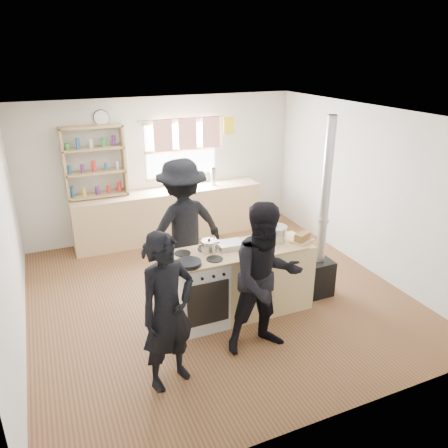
{
  "coord_description": "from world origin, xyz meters",
  "views": [
    {
      "loc": [
        -2.03,
        -5.0,
        3.25
      ],
      "look_at": [
        0.08,
        -0.1,
        1.1
      ],
      "focal_mm": 35.0,
      "sensor_mm": 36.0,
      "label": 1
    }
  ],
  "objects": [
    {
      "name": "ground",
      "position": [
        0.0,
        0.0,
        -0.01
      ],
      "size": [
        5.0,
        5.0,
        0.01
      ],
      "primitive_type": "cube",
      "color": "brown",
      "rests_on": "ground"
    },
    {
      "name": "person_near_left",
      "position": [
        -1.09,
        -1.42,
        0.84
      ],
      "size": [
        0.71,
        0.58,
        1.68
      ],
      "primitive_type": "imported",
      "rotation": [
        0.0,
        0.0,
        0.34
      ],
      "color": "black",
      "rests_on": "ground"
    },
    {
      "name": "cooking_island",
      "position": [
        0.14,
        -0.55,
        0.47
      ],
      "size": [
        1.97,
        0.64,
        0.93
      ],
      "color": "silver",
      "rests_on": "ground"
    },
    {
      "name": "skillet_greens",
      "position": [
        -0.63,
        -0.72,
        0.96
      ],
      "size": [
        0.37,
        0.37,
        0.05
      ],
      "color": "black",
      "rests_on": "cooking_island"
    },
    {
      "name": "thermos",
      "position": [
        0.86,
        2.22,
        1.06
      ],
      "size": [
        0.1,
        0.1,
        0.32
      ],
      "primitive_type": "cylinder",
      "color": "silver",
      "rests_on": "back_counter"
    },
    {
      "name": "person_near_right",
      "position": [
        0.06,
        -1.3,
        0.89
      ],
      "size": [
        0.9,
        0.72,
        1.78
      ],
      "primitive_type": "imported",
      "rotation": [
        0.0,
        0.0,
        -0.06
      ],
      "color": "black",
      "rests_on": "ground"
    },
    {
      "name": "stockpot_counter",
      "position": [
        0.63,
        -0.5,
        1.03
      ],
      "size": [
        0.3,
        0.3,
        0.22
      ],
      "color": "#B9B9BB",
      "rests_on": "cooking_island"
    },
    {
      "name": "back_counter",
      "position": [
        0.0,
        2.22,
        0.45
      ],
      "size": [
        3.4,
        0.55,
        0.9
      ],
      "primitive_type": "cube",
      "color": "tan",
      "rests_on": "ground"
    },
    {
      "name": "roast_tray",
      "position": [
        0.0,
        -0.47,
        0.97
      ],
      "size": [
        0.33,
        0.26,
        0.07
      ],
      "color": "silver",
      "rests_on": "cooking_island"
    },
    {
      "name": "bread_board",
      "position": [
        0.93,
        -0.68,
        0.98
      ],
      "size": [
        0.34,
        0.3,
        0.12
      ],
      "color": "tan",
      "rests_on": "cooking_island"
    },
    {
      "name": "stockpot_stove",
      "position": [
        -0.28,
        -0.47,
        1.0
      ],
      "size": [
        0.2,
        0.2,
        0.17
      ],
      "color": "silver",
      "rests_on": "cooking_island"
    },
    {
      "name": "flue_heater",
      "position": [
        1.33,
        -0.55,
        0.65
      ],
      "size": [
        0.35,
        0.35,
        2.5
      ],
      "color": "black",
      "rests_on": "ground"
    },
    {
      "name": "person_far",
      "position": [
        -0.34,
        0.39,
        0.95
      ],
      "size": [
        1.33,
        0.9,
        1.91
      ],
      "primitive_type": "imported",
      "rotation": [
        0.0,
        0.0,
        3.31
      ],
      "color": "black",
      "rests_on": "ground"
    },
    {
      "name": "shelving_unit",
      "position": [
        -1.2,
        2.34,
        1.51
      ],
      "size": [
        1.0,
        0.28,
        1.2
      ],
      "color": "tan",
      "rests_on": "back_counter"
    }
  ]
}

